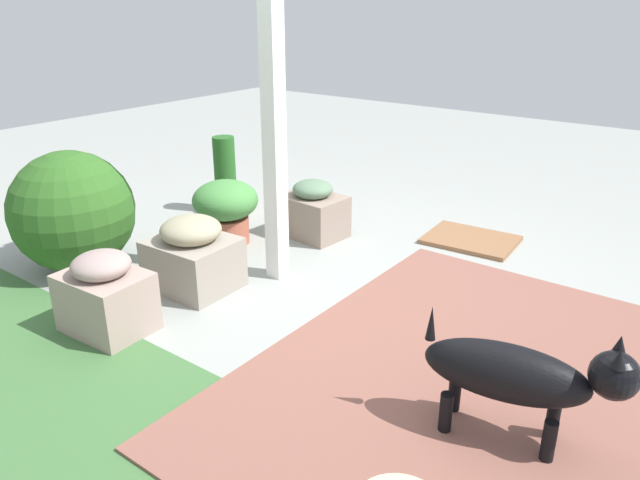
{
  "coord_description": "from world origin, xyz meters",
  "views": [
    {
      "loc": [
        -1.87,
        2.55,
        1.58
      ],
      "look_at": [
        -0.0,
        0.06,
        0.32
      ],
      "focal_mm": 33.9,
      "sensor_mm": 36.0,
      "label": 1
    }
  ],
  "objects_px": {
    "stone_planter_mid": "(193,255)",
    "terracotta_pot_tall": "(226,185)",
    "stone_planter_far": "(105,295)",
    "doormat": "(471,240)",
    "stone_planter_nearest": "(313,211)",
    "dog": "(520,374)",
    "porch_pillar": "(272,71)",
    "round_shrub": "(72,212)",
    "terracotta_pot_broad": "(226,207)"
  },
  "relations": [
    {
      "from": "terracotta_pot_tall",
      "to": "terracotta_pot_broad",
      "type": "xyz_separation_m",
      "value": [
        -0.47,
        0.47,
        0.04
      ]
    },
    {
      "from": "stone_planter_nearest",
      "to": "dog",
      "type": "bearing_deg",
      "value": 146.87
    },
    {
      "from": "stone_planter_nearest",
      "to": "round_shrub",
      "type": "bearing_deg",
      "value": 57.5
    },
    {
      "from": "stone_planter_far",
      "to": "round_shrub",
      "type": "bearing_deg",
      "value": -23.82
    },
    {
      "from": "terracotta_pot_broad",
      "to": "doormat",
      "type": "distance_m",
      "value": 1.7
    },
    {
      "from": "stone_planter_mid",
      "to": "stone_planter_far",
      "type": "distance_m",
      "value": 0.6
    },
    {
      "from": "porch_pillar",
      "to": "stone_planter_mid",
      "type": "distance_m",
      "value": 1.12
    },
    {
      "from": "stone_planter_nearest",
      "to": "round_shrub",
      "type": "relative_size",
      "value": 0.62
    },
    {
      "from": "terracotta_pot_tall",
      "to": "dog",
      "type": "bearing_deg",
      "value": 155.62
    },
    {
      "from": "porch_pillar",
      "to": "round_shrub",
      "type": "height_order",
      "value": "porch_pillar"
    },
    {
      "from": "dog",
      "to": "doormat",
      "type": "xyz_separation_m",
      "value": [
        0.96,
        -1.8,
        -0.28
      ]
    },
    {
      "from": "porch_pillar",
      "to": "terracotta_pot_broad",
      "type": "bearing_deg",
      "value": -17.58
    },
    {
      "from": "porch_pillar",
      "to": "stone_planter_mid",
      "type": "bearing_deg",
      "value": 55.17
    },
    {
      "from": "round_shrub",
      "to": "terracotta_pot_broad",
      "type": "distance_m",
      "value": 0.97
    },
    {
      "from": "porch_pillar",
      "to": "terracotta_pot_tall",
      "type": "distance_m",
      "value": 1.63
    },
    {
      "from": "round_shrub",
      "to": "terracotta_pot_tall",
      "type": "distance_m",
      "value": 1.33
    },
    {
      "from": "stone_planter_mid",
      "to": "dog",
      "type": "bearing_deg",
      "value": 174.74
    },
    {
      "from": "stone_planter_mid",
      "to": "terracotta_pot_broad",
      "type": "distance_m",
      "value": 0.7
    },
    {
      "from": "porch_pillar",
      "to": "stone_planter_far",
      "type": "bearing_deg",
      "value": 75.2
    },
    {
      "from": "porch_pillar",
      "to": "terracotta_pot_tall",
      "type": "xyz_separation_m",
      "value": [
        1.1,
        -0.67,
        -0.99
      ]
    },
    {
      "from": "stone_planter_nearest",
      "to": "round_shrub",
      "type": "distance_m",
      "value": 1.56
    },
    {
      "from": "stone_planter_far",
      "to": "stone_planter_nearest",
      "type": "bearing_deg",
      "value": -91.12
    },
    {
      "from": "stone_planter_nearest",
      "to": "terracotta_pot_broad",
      "type": "xyz_separation_m",
      "value": [
        0.39,
        0.46,
        0.07
      ]
    },
    {
      "from": "round_shrub",
      "to": "terracotta_pot_broad",
      "type": "height_order",
      "value": "round_shrub"
    },
    {
      "from": "stone_planter_nearest",
      "to": "doormat",
      "type": "relative_size",
      "value": 0.78
    },
    {
      "from": "stone_planter_nearest",
      "to": "terracotta_pot_tall",
      "type": "distance_m",
      "value": 0.87
    },
    {
      "from": "dog",
      "to": "porch_pillar",
      "type": "bearing_deg",
      "value": -19.42
    },
    {
      "from": "stone_planter_nearest",
      "to": "terracotta_pot_tall",
      "type": "relative_size",
      "value": 0.78
    },
    {
      "from": "stone_planter_far",
      "to": "doormat",
      "type": "bearing_deg",
      "value": -113.88
    },
    {
      "from": "stone_planter_mid",
      "to": "doormat",
      "type": "xyz_separation_m",
      "value": [
        -1.0,
        -1.62,
        -0.19
      ]
    },
    {
      "from": "stone_planter_mid",
      "to": "doormat",
      "type": "bearing_deg",
      "value": -121.69
    },
    {
      "from": "stone_planter_nearest",
      "to": "stone_planter_mid",
      "type": "xyz_separation_m",
      "value": [
        0.05,
        1.07,
        0.02
      ]
    },
    {
      "from": "terracotta_pot_broad",
      "to": "round_shrub",
      "type": "bearing_deg",
      "value": 62.76
    },
    {
      "from": "stone_planter_nearest",
      "to": "dog",
      "type": "relative_size",
      "value": 0.62
    },
    {
      "from": "stone_planter_mid",
      "to": "doormat",
      "type": "distance_m",
      "value": 1.92
    },
    {
      "from": "round_shrub",
      "to": "doormat",
      "type": "xyz_separation_m",
      "value": [
        -1.78,
        -1.87,
        -0.36
      ]
    },
    {
      "from": "terracotta_pot_broad",
      "to": "dog",
      "type": "distance_m",
      "value": 2.44
    },
    {
      "from": "round_shrub",
      "to": "terracotta_pot_tall",
      "type": "height_order",
      "value": "round_shrub"
    },
    {
      "from": "round_shrub",
      "to": "doormat",
      "type": "height_order",
      "value": "round_shrub"
    },
    {
      "from": "round_shrub",
      "to": "doormat",
      "type": "bearing_deg",
      "value": -133.69
    },
    {
      "from": "stone_planter_mid",
      "to": "terracotta_pot_tall",
      "type": "bearing_deg",
      "value": -52.91
    },
    {
      "from": "round_shrub",
      "to": "dog",
      "type": "height_order",
      "value": "round_shrub"
    },
    {
      "from": "round_shrub",
      "to": "doormat",
      "type": "relative_size",
      "value": 1.24
    },
    {
      "from": "stone_planter_mid",
      "to": "doormat",
      "type": "height_order",
      "value": "stone_planter_mid"
    },
    {
      "from": "round_shrub",
      "to": "doormat",
      "type": "distance_m",
      "value": 2.61
    },
    {
      "from": "stone_planter_nearest",
      "to": "doormat",
      "type": "xyz_separation_m",
      "value": [
        -0.95,
        -0.56,
        -0.17
      ]
    },
    {
      "from": "stone_planter_nearest",
      "to": "terracotta_pot_tall",
      "type": "xyz_separation_m",
      "value": [
        0.87,
        -0.01,
        0.03
      ]
    },
    {
      "from": "stone_planter_mid",
      "to": "terracotta_pot_tall",
      "type": "relative_size",
      "value": 0.81
    },
    {
      "from": "stone_planter_mid",
      "to": "dog",
      "type": "distance_m",
      "value": 1.97
    },
    {
      "from": "stone_planter_far",
      "to": "doormat",
      "type": "xyz_separation_m",
      "value": [
        -0.98,
        -2.22,
        -0.18
      ]
    }
  ]
}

